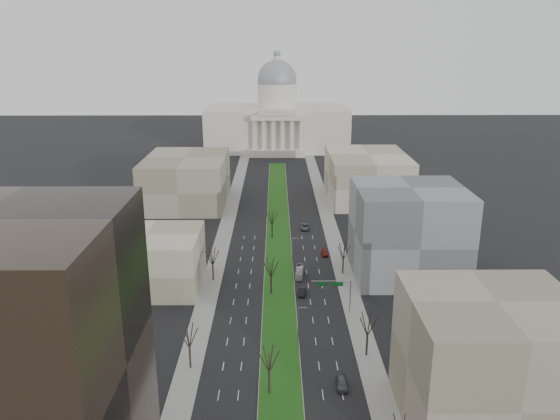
{
  "coord_description": "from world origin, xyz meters",
  "views": [
    {
      "loc": [
        -0.75,
        -42.98,
        60.0
      ],
      "look_at": [
        0.42,
        107.03,
        13.36
      ],
      "focal_mm": 35.0,
      "sensor_mm": 36.0,
      "label": 1
    }
  ],
  "objects_px": {
    "car_black": "(302,291)",
    "car_grey_far": "(305,227)",
    "car_grey_near": "(342,383)",
    "box_van": "(300,272)",
    "car_red": "(325,253)"
  },
  "relations": [
    {
      "from": "car_grey_near",
      "to": "box_van",
      "type": "height_order",
      "value": "box_van"
    },
    {
      "from": "car_red",
      "to": "car_grey_near",
      "type": "bearing_deg",
      "value": -92.42
    },
    {
      "from": "car_grey_near",
      "to": "car_grey_far",
      "type": "bearing_deg",
      "value": 92.7
    },
    {
      "from": "car_grey_near",
      "to": "box_van",
      "type": "xyz_separation_m",
      "value": [
        -5.61,
        48.84,
        0.26
      ]
    },
    {
      "from": "car_grey_far",
      "to": "box_van",
      "type": "relative_size",
      "value": 0.71
    },
    {
      "from": "car_grey_far",
      "to": "car_red",
      "type": "bearing_deg",
      "value": -77.29
    },
    {
      "from": "car_black",
      "to": "box_van",
      "type": "distance_m",
      "value": 11.11
    },
    {
      "from": "car_grey_near",
      "to": "car_black",
      "type": "distance_m",
      "value": 38.12
    },
    {
      "from": "car_black",
      "to": "car_red",
      "type": "relative_size",
      "value": 1.09
    },
    {
      "from": "car_grey_near",
      "to": "car_red",
      "type": "distance_m",
      "value": 63.67
    },
    {
      "from": "car_grey_near",
      "to": "car_grey_far",
      "type": "distance_m",
      "value": 86.74
    },
    {
      "from": "car_grey_near",
      "to": "box_van",
      "type": "distance_m",
      "value": 49.16
    },
    {
      "from": "car_red",
      "to": "car_grey_far",
      "type": "xyz_separation_m",
      "value": [
        -4.6,
        23.09,
        0.14
      ]
    },
    {
      "from": "car_grey_near",
      "to": "car_red",
      "type": "xyz_separation_m",
      "value": [
        2.39,
        63.62,
        -0.2
      ]
    },
    {
      "from": "car_black",
      "to": "car_grey_far",
      "type": "distance_m",
      "value": 49.08
    }
  ]
}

